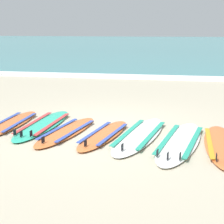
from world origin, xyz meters
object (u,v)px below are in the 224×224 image
Objects in this scene: surfboard_3 at (104,135)px; surfboard_4 at (140,135)px; surfboard_1 at (43,125)px; surfboard_0 at (12,123)px; surfboard_5 at (180,142)px; surfboard_2 at (67,131)px; surfboard_6 at (222,145)px.

surfboard_4 is at bearing 8.28° from surfboard_3.
surfboard_1 is 0.93× the size of surfboard_4.
surfboard_0 and surfboard_5 have the same top height.
surfboard_1 and surfboard_5 have the same top height.
surfboard_4 is 0.99× the size of surfboard_5.
surfboard_5 is (0.74, -0.27, 0.00)m from surfboard_4.
surfboard_2 is 0.85× the size of surfboard_4.
surfboard_5 is (2.81, -0.62, -0.00)m from surfboard_1.
surfboard_2 is (1.33, -0.35, -0.00)m from surfboard_0.
surfboard_4 is (0.68, 0.10, -0.00)m from surfboard_3.
surfboard_5 is 0.72m from surfboard_6.
surfboard_0 and surfboard_4 have the same top height.
surfboard_4 and surfboard_6 have the same top height.
surfboard_6 is (1.46, -0.31, 0.00)m from surfboard_4.
surfboard_4 is 1.10× the size of surfboard_6.
surfboard_0 is 2.79m from surfboard_4.
surfboard_5 is at bearing -6.62° from surfboard_2.
surfboard_5 is at bearing -9.81° from surfboard_0.
surfboard_3 is 0.80× the size of surfboard_5.
surfboard_0 is at bearing 171.19° from surfboard_6.
surfboard_3 is (0.76, -0.09, 0.00)m from surfboard_2.
surfboard_4 is at bearing -9.68° from surfboard_1.
surfboard_6 is at bearing -5.93° from surfboard_2.
surfboard_3 is at bearing -6.41° from surfboard_2.
surfboard_0 is 4.28m from surfboard_6.
surfboard_0 and surfboard_3 have the same top height.
surfboard_2 is at bearing -30.07° from surfboard_1.
surfboard_0 is 2.14m from surfboard_3.
surfboard_1 is 3.59m from surfboard_6.
surfboard_1 and surfboard_3 have the same top height.
surfboard_6 is at bearing -10.70° from surfboard_1.
surfboard_4 is (2.77, -0.34, -0.00)m from surfboard_0.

